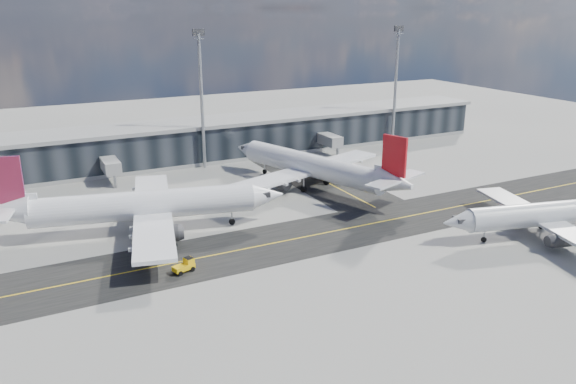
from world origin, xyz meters
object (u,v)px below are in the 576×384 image
airliner_af (140,206)px  baggage_tug (185,265)px  airliner_near (554,214)px  service_van (292,158)px  airliner_redtail (314,166)px

airliner_af → baggage_tug: 16.57m
airliner_near → baggage_tug: bearing=89.8°
service_van → airliner_af: bearing=-172.4°
airliner_af → airliner_near: size_ratio=1.23×
airliner_redtail → airliner_af: bearing=174.0°
airliner_near → service_van: (-15.26, 56.28, -2.74)m
airliner_af → airliner_near: 62.38m
airliner_af → service_van: (39.86, 27.07, -3.56)m
baggage_tug → service_van: baggage_tug is taller
airliner_af → airliner_redtail: size_ratio=1.03×
baggage_tug → service_van: bearing=121.6°
airliner_redtail → service_van: size_ratio=7.59×
airliner_af → service_van: bearing=137.2°
airliner_redtail → airliner_near: 42.24m
airliner_redtail → baggage_tug: 40.47m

